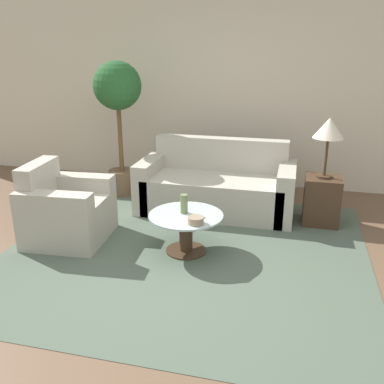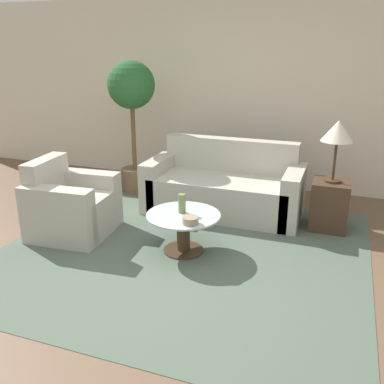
{
  "view_description": "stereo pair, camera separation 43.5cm",
  "coord_description": "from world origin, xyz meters",
  "px_view_note": "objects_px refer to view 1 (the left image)",
  "views": [
    {
      "loc": [
        1.0,
        -3.15,
        1.99
      ],
      "look_at": [
        0.01,
        0.85,
        0.55
      ],
      "focal_mm": 40.0,
      "sensor_mm": 36.0,
      "label": 1
    },
    {
      "loc": [
        1.42,
        -3.02,
        1.99
      ],
      "look_at": [
        0.01,
        0.85,
        0.55
      ],
      "focal_mm": 40.0,
      "sensor_mm": 36.0,
      "label": 2
    }
  ],
  "objects_px": {
    "sofa_main": "(217,187)",
    "coffee_table": "(186,228)",
    "potted_plant": "(118,102)",
    "vase": "(184,204)",
    "bowl": "(196,220)",
    "table_lamp": "(329,130)",
    "armchair": "(64,213)"
  },
  "relations": [
    {
      "from": "table_lamp",
      "to": "vase",
      "type": "xyz_separation_m",
      "value": [
        -1.36,
        -1.05,
        -0.6
      ]
    },
    {
      "from": "potted_plant",
      "to": "vase",
      "type": "xyz_separation_m",
      "value": [
        1.28,
        -1.47,
        -0.76
      ]
    },
    {
      "from": "sofa_main",
      "to": "bowl",
      "type": "distance_m",
      "value": 1.43
    },
    {
      "from": "table_lamp",
      "to": "potted_plant",
      "type": "relative_size",
      "value": 0.38
    },
    {
      "from": "table_lamp",
      "to": "coffee_table",
      "type": "bearing_deg",
      "value": -140.68
    },
    {
      "from": "table_lamp",
      "to": "potted_plant",
      "type": "bearing_deg",
      "value": 170.98
    },
    {
      "from": "potted_plant",
      "to": "coffee_table",
      "type": "bearing_deg",
      "value": -49.11
    },
    {
      "from": "vase",
      "to": "bowl",
      "type": "distance_m",
      "value": 0.3
    },
    {
      "from": "sofa_main",
      "to": "bowl",
      "type": "relative_size",
      "value": 12.47
    },
    {
      "from": "coffee_table",
      "to": "vase",
      "type": "distance_m",
      "value": 0.24
    },
    {
      "from": "sofa_main",
      "to": "vase",
      "type": "distance_m",
      "value": 1.21
    },
    {
      "from": "table_lamp",
      "to": "vase",
      "type": "relative_size",
      "value": 3.51
    },
    {
      "from": "table_lamp",
      "to": "sofa_main",
      "type": "bearing_deg",
      "value": 173.76
    },
    {
      "from": "sofa_main",
      "to": "table_lamp",
      "type": "distance_m",
      "value": 1.49
    },
    {
      "from": "sofa_main",
      "to": "bowl",
      "type": "height_order",
      "value": "sofa_main"
    },
    {
      "from": "vase",
      "to": "armchair",
      "type": "bearing_deg",
      "value": -178.28
    },
    {
      "from": "armchair",
      "to": "bowl",
      "type": "height_order",
      "value": "armchair"
    },
    {
      "from": "sofa_main",
      "to": "coffee_table",
      "type": "distance_m",
      "value": 1.23
    },
    {
      "from": "armchair",
      "to": "bowl",
      "type": "distance_m",
      "value": 1.5
    },
    {
      "from": "vase",
      "to": "coffee_table",
      "type": "bearing_deg",
      "value": -53.6
    },
    {
      "from": "potted_plant",
      "to": "sofa_main",
      "type": "bearing_deg",
      "value": -11.51
    },
    {
      "from": "potted_plant",
      "to": "vase",
      "type": "bearing_deg",
      "value": -49.0
    },
    {
      "from": "potted_plant",
      "to": "bowl",
      "type": "bearing_deg",
      "value": -49.55
    },
    {
      "from": "bowl",
      "to": "armchair",
      "type": "bearing_deg",
      "value": 172.55
    },
    {
      "from": "table_lamp",
      "to": "potted_plant",
      "type": "distance_m",
      "value": 2.67
    },
    {
      "from": "coffee_table",
      "to": "potted_plant",
      "type": "xyz_separation_m",
      "value": [
        -1.3,
        1.51,
        1.0
      ]
    },
    {
      "from": "sofa_main",
      "to": "potted_plant",
      "type": "bearing_deg",
      "value": 168.49
    },
    {
      "from": "sofa_main",
      "to": "vase",
      "type": "xyz_separation_m",
      "value": [
        -0.11,
        -1.19,
        0.21
      ]
    },
    {
      "from": "table_lamp",
      "to": "vase",
      "type": "height_order",
      "value": "table_lamp"
    },
    {
      "from": "armchair",
      "to": "vase",
      "type": "distance_m",
      "value": 1.32
    },
    {
      "from": "potted_plant",
      "to": "bowl",
      "type": "xyz_separation_m",
      "value": [
        1.45,
        -1.7,
        -0.83
      ]
    },
    {
      "from": "coffee_table",
      "to": "table_lamp",
      "type": "height_order",
      "value": "table_lamp"
    }
  ]
}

